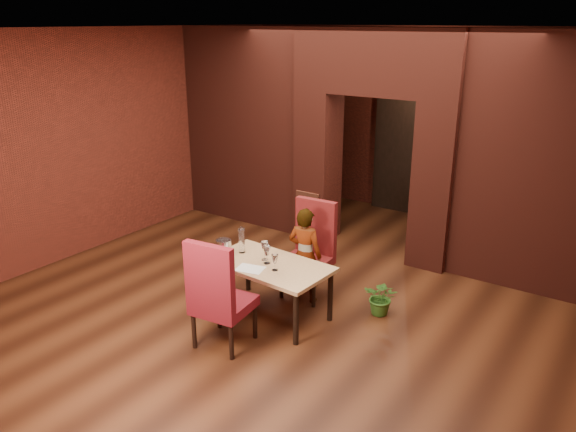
{
  "coord_description": "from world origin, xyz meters",
  "views": [
    {
      "loc": [
        3.45,
        -5.21,
        3.3
      ],
      "look_at": [
        -0.14,
        0.0,
        1.07
      ],
      "focal_mm": 35.0,
      "sensor_mm": 36.0,
      "label": 1
    }
  ],
  "objects_px": {
    "person_seated": "(305,255)",
    "water_bottle": "(242,240)",
    "wine_glass_a": "(265,251)",
    "potted_plant": "(382,297)",
    "chair_near": "(223,291)",
    "wine_glass_b": "(267,255)",
    "wine_glass_c": "(275,262)",
    "chair_far": "(307,251)",
    "wine_bucket": "(224,249)",
    "dining_table": "(270,289)"
  },
  "relations": [
    {
      "from": "wine_bucket",
      "to": "potted_plant",
      "type": "bearing_deg",
      "value": 29.51
    },
    {
      "from": "chair_far",
      "to": "potted_plant",
      "type": "xyz_separation_m",
      "value": [
        1.0,
        0.09,
        -0.38
      ]
    },
    {
      "from": "wine_glass_b",
      "to": "wine_glass_c",
      "type": "height_order",
      "value": "wine_glass_b"
    },
    {
      "from": "chair_far",
      "to": "potted_plant",
      "type": "distance_m",
      "value": 1.07
    },
    {
      "from": "water_bottle",
      "to": "potted_plant",
      "type": "relative_size",
      "value": 0.73
    },
    {
      "from": "dining_table",
      "to": "wine_glass_b",
      "type": "relative_size",
      "value": 6.51
    },
    {
      "from": "person_seated",
      "to": "wine_glass_b",
      "type": "distance_m",
      "value": 0.62
    },
    {
      "from": "person_seated",
      "to": "wine_glass_a",
      "type": "bearing_deg",
      "value": 59.74
    },
    {
      "from": "potted_plant",
      "to": "person_seated",
      "type": "bearing_deg",
      "value": -168.65
    },
    {
      "from": "water_bottle",
      "to": "person_seated",
      "type": "bearing_deg",
      "value": 39.83
    },
    {
      "from": "wine_glass_c",
      "to": "wine_bucket",
      "type": "bearing_deg",
      "value": -175.98
    },
    {
      "from": "person_seated",
      "to": "wine_bucket",
      "type": "xyz_separation_m",
      "value": [
        -0.66,
        -0.72,
        0.17
      ]
    },
    {
      "from": "chair_near",
      "to": "wine_bucket",
      "type": "bearing_deg",
      "value": -56.79
    },
    {
      "from": "dining_table",
      "to": "wine_bucket",
      "type": "bearing_deg",
      "value": -159.61
    },
    {
      "from": "wine_glass_b",
      "to": "potted_plant",
      "type": "height_order",
      "value": "wine_glass_b"
    },
    {
      "from": "wine_glass_c",
      "to": "water_bottle",
      "type": "xyz_separation_m",
      "value": [
        -0.62,
        0.19,
        0.07
      ]
    },
    {
      "from": "person_seated",
      "to": "potted_plant",
      "type": "xyz_separation_m",
      "value": [
        0.95,
        0.19,
        -0.38
      ]
    },
    {
      "from": "dining_table",
      "to": "wine_glass_a",
      "type": "xyz_separation_m",
      "value": [
        -0.1,
        0.05,
        0.44
      ]
    },
    {
      "from": "wine_bucket",
      "to": "potted_plant",
      "type": "xyz_separation_m",
      "value": [
        1.62,
        0.92,
        -0.55
      ]
    },
    {
      "from": "chair_near",
      "to": "wine_glass_a",
      "type": "distance_m",
      "value": 0.83
    },
    {
      "from": "dining_table",
      "to": "person_seated",
      "type": "height_order",
      "value": "person_seated"
    },
    {
      "from": "dining_table",
      "to": "wine_bucket",
      "type": "xyz_separation_m",
      "value": [
        -0.54,
        -0.16,
        0.44
      ]
    },
    {
      "from": "wine_glass_b",
      "to": "wine_bucket",
      "type": "distance_m",
      "value": 0.54
    },
    {
      "from": "person_seated",
      "to": "wine_glass_c",
      "type": "relative_size",
      "value": 6.24
    },
    {
      "from": "person_seated",
      "to": "wine_glass_a",
      "type": "distance_m",
      "value": 0.59
    },
    {
      "from": "dining_table",
      "to": "wine_glass_b",
      "type": "distance_m",
      "value": 0.44
    },
    {
      "from": "chair_far",
      "to": "wine_glass_a",
      "type": "height_order",
      "value": "chair_far"
    },
    {
      "from": "person_seated",
      "to": "water_bottle",
      "type": "bearing_deg",
      "value": 33.49
    },
    {
      "from": "chair_near",
      "to": "wine_glass_c",
      "type": "height_order",
      "value": "chair_near"
    },
    {
      "from": "chair_far",
      "to": "water_bottle",
      "type": "relative_size",
      "value": 3.74
    },
    {
      "from": "person_seated",
      "to": "dining_table",
      "type": "bearing_deg",
      "value": 71.1
    },
    {
      "from": "person_seated",
      "to": "wine_glass_b",
      "type": "xyz_separation_m",
      "value": [
        -0.15,
        -0.58,
        0.17
      ]
    },
    {
      "from": "dining_table",
      "to": "water_bottle",
      "type": "height_order",
      "value": "water_bottle"
    },
    {
      "from": "wine_glass_a",
      "to": "wine_glass_b",
      "type": "height_order",
      "value": "wine_glass_a"
    },
    {
      "from": "chair_near",
      "to": "wine_bucket",
      "type": "xyz_separation_m",
      "value": [
        -0.51,
        0.6,
        0.16
      ]
    },
    {
      "from": "water_bottle",
      "to": "potted_plant",
      "type": "bearing_deg",
      "value": 23.8
    },
    {
      "from": "chair_near",
      "to": "person_seated",
      "type": "distance_m",
      "value": 1.33
    },
    {
      "from": "wine_glass_a",
      "to": "wine_glass_b",
      "type": "bearing_deg",
      "value": -38.65
    },
    {
      "from": "chair_near",
      "to": "wine_glass_a",
      "type": "xyz_separation_m",
      "value": [
        -0.07,
        0.81,
        0.16
      ]
    },
    {
      "from": "dining_table",
      "to": "chair_far",
      "type": "xyz_separation_m",
      "value": [
        0.08,
        0.67,
        0.27
      ]
    },
    {
      "from": "wine_glass_b",
      "to": "chair_far",
      "type": "bearing_deg",
      "value": 81.3
    },
    {
      "from": "person_seated",
      "to": "wine_glass_b",
      "type": "relative_size",
      "value": 5.53
    },
    {
      "from": "chair_near",
      "to": "water_bottle",
      "type": "height_order",
      "value": "chair_near"
    },
    {
      "from": "dining_table",
      "to": "water_bottle",
      "type": "xyz_separation_m",
      "value": [
        -0.46,
        0.07,
        0.49
      ]
    },
    {
      "from": "wine_glass_a",
      "to": "wine_glass_b",
      "type": "relative_size",
      "value": 1.05
    },
    {
      "from": "chair_far",
      "to": "potted_plant",
      "type": "bearing_deg",
      "value": 1.59
    },
    {
      "from": "chair_near",
      "to": "potted_plant",
      "type": "distance_m",
      "value": 1.92
    },
    {
      "from": "wine_glass_c",
      "to": "potted_plant",
      "type": "distance_m",
      "value": 1.37
    },
    {
      "from": "wine_glass_b",
      "to": "water_bottle",
      "type": "xyz_separation_m",
      "value": [
        -0.44,
        0.09,
        0.05
      ]
    },
    {
      "from": "wine_glass_a",
      "to": "potted_plant",
      "type": "height_order",
      "value": "wine_glass_a"
    }
  ]
}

